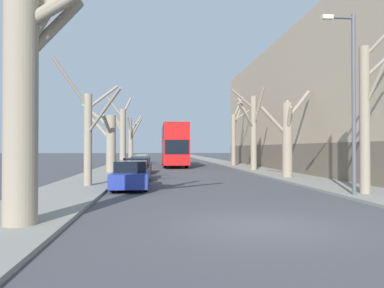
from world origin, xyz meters
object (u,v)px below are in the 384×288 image
parked_car_1 (137,169)px  parked_car_2 (141,165)px  street_tree_left_0 (29,79)px  street_tree_left_2 (109,140)px  parked_car_0 (131,175)px  street_tree_left_1 (89,133)px  street_tree_right_2 (253,129)px  double_decker_bus (174,143)px  street_tree_right_1 (287,136)px  street_tree_left_3 (122,134)px  lamp_post (351,95)px  street_tree_right_3 (234,136)px  street_tree_left_4 (131,141)px  street_tree_right_0 (368,112)px

parked_car_1 → parked_car_2: parked_car_1 is taller
street_tree_left_0 → street_tree_left_2: street_tree_left_0 is taller
street_tree_left_2 → parked_car_2: (2.45, 0.53, -1.98)m
street_tree_left_2 → parked_car_0: 11.65m
street_tree_left_1 → street_tree_left_0: bearing=-88.6°
street_tree_left_0 → street_tree_right_2: bearing=62.5°
street_tree_right_2 → double_decker_bus: bearing=124.8°
street_tree_right_1 → street_tree_left_0: bearing=-129.7°
double_decker_bus → parked_car_1: double_decker_bus is taller
street_tree_left_3 → street_tree_right_2: bearing=-35.1°
street_tree_left_1 → street_tree_right_2: bearing=47.0°
street_tree_right_2 → lamp_post: size_ratio=0.96×
street_tree_left_0 → double_decker_bus: (5.14, 31.33, -1.15)m
parked_car_0 → parked_car_1: bearing=90.0°
street_tree_left_1 → lamp_post: size_ratio=0.87×
street_tree_right_3 → parked_car_2: street_tree_right_3 is taller
street_tree_left_4 → parked_car_2: (1.99, -19.48, -2.26)m
parked_car_0 → lamp_post: size_ratio=0.60×
parked_car_0 → lamp_post: lamp_post is taller
street_tree_left_2 → parked_car_1: (2.45, -5.88, -1.97)m
street_tree_left_1 → street_tree_right_0: (12.07, -4.52, 0.77)m
street_tree_left_0 → street_tree_right_2: 24.97m
street_tree_right_3 → lamp_post: bearing=-91.9°
street_tree_left_1 → double_decker_bus: 22.43m
street_tree_right_3 → parked_car_0: bearing=-113.9°
street_tree_left_2 → parked_car_1: size_ratio=1.37×
street_tree_right_3 → street_tree_left_3: bearing=-175.7°
parked_car_2 → double_decker_bus: bearing=73.1°
street_tree_left_4 → street_tree_right_0: size_ratio=0.75×
street_tree_right_2 → parked_car_2: 10.16m
street_tree_left_0 → street_tree_right_0: 12.86m
street_tree_left_2 → street_tree_left_4: (0.46, 20.01, 0.27)m
street_tree_left_0 → street_tree_left_1: street_tree_left_0 is taller
street_tree_right_3 → street_tree_left_0: bearing=-110.6°
street_tree_left_0 → double_decker_bus: street_tree_left_0 is taller
parked_car_2 → street_tree_left_0: bearing=-95.3°
street_tree_right_0 → street_tree_left_3: bearing=115.6°
street_tree_left_1 → lamp_post: 12.27m
street_tree_left_0 → lamp_post: bearing=23.4°
parked_car_2 → parked_car_1: bearing=-90.0°
parked_car_0 → street_tree_right_2: bearing=53.9°
street_tree_right_1 → parked_car_2: size_ratio=1.32×
street_tree_left_4 → street_tree_right_2: size_ratio=0.90×
street_tree_right_3 → parked_car_1: size_ratio=1.98×
street_tree_left_3 → parked_car_2: bearing=-76.7°
street_tree_left_4 → street_tree_right_3: (11.92, -8.77, 0.44)m
street_tree_right_3 → parked_car_0: street_tree_right_3 is taller
street_tree_left_1 → lamp_post: lamp_post is taller
street_tree_left_4 → street_tree_left_2: bearing=-91.3°
double_decker_bus → parked_car_0: size_ratio=2.53×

